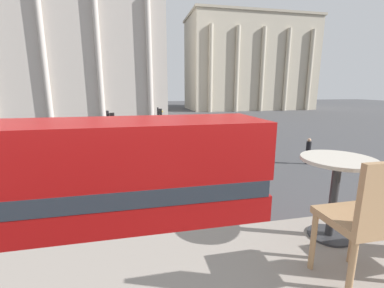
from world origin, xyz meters
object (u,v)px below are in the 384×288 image
(double_decker_bus, at_px, (72,192))
(plaza_building_left, at_px, (80,50))
(plaza_building_right, at_px, (249,64))
(pedestrian_red, at_px, (175,157))
(traffic_light_mid, at_px, (159,125))
(pedestrian_black, at_px, (308,149))
(car_silver, at_px, (130,132))
(traffic_light_near, at_px, (111,142))
(pedestrian_grey, at_px, (66,132))
(car_white, at_px, (79,153))
(cafe_chair_0, at_px, (367,217))
(cafe_dining_table, at_px, (336,180))

(double_decker_bus, relative_size, plaza_building_left, 0.34)
(plaza_building_right, relative_size, pedestrian_red, 17.06)
(traffic_light_mid, distance_m, pedestrian_black, 10.45)
(car_silver, bearing_deg, traffic_light_near, 15.77)
(car_silver, distance_m, pedestrian_grey, 6.06)
(car_silver, bearing_deg, pedestrian_red, 31.07)
(traffic_light_mid, bearing_deg, pedestrian_black, -20.06)
(pedestrian_grey, bearing_deg, plaza_building_left, -110.07)
(traffic_light_near, xyz_separation_m, pedestrian_red, (3.34, 2.84, -1.66))
(traffic_light_mid, xyz_separation_m, car_silver, (-2.28, 8.33, -1.76))
(double_decker_bus, distance_m, pedestrian_black, 15.32)
(traffic_light_mid, height_order, pedestrian_black, traffic_light_mid)
(traffic_light_mid, height_order, car_white, traffic_light_mid)
(car_silver, height_order, pedestrian_black, pedestrian_black)
(cafe_chair_0, height_order, pedestrian_red, cafe_chair_0)
(plaza_building_left, bearing_deg, plaza_building_right, 13.81)
(plaza_building_left, bearing_deg, cafe_chair_0, -77.82)
(pedestrian_red, relative_size, pedestrian_grey, 1.04)
(double_decker_bus, bearing_deg, cafe_chair_0, -58.29)
(double_decker_bus, relative_size, cafe_dining_table, 14.21)
(cafe_dining_table, xyz_separation_m, plaza_building_right, (25.59, 59.11, 6.36))
(pedestrian_grey, bearing_deg, double_decker_bus, 78.22)
(traffic_light_mid, xyz_separation_m, pedestrian_red, (0.59, -3.64, -1.44))
(double_decker_bus, distance_m, plaza_building_right, 61.81)
(cafe_dining_table, height_order, plaza_building_right, plaza_building_right)
(cafe_dining_table, distance_m, car_white, 18.05)
(traffic_light_near, height_order, car_white, traffic_light_near)
(cafe_dining_table, bearing_deg, car_silver, 95.47)
(plaza_building_right, xyz_separation_m, traffic_light_mid, (-25.70, -42.46, -8.24))
(cafe_dining_table, relative_size, traffic_light_near, 0.18)
(plaza_building_right, bearing_deg, cafe_chair_0, -113.42)
(car_white, xyz_separation_m, pedestrian_red, (6.16, -3.74, 0.32))
(double_decker_bus, xyz_separation_m, pedestrian_red, (3.91, 7.84, -1.36))
(cafe_chair_0, distance_m, pedestrian_black, 17.18)
(pedestrian_red, bearing_deg, double_decker_bus, -98.08)
(pedestrian_black, bearing_deg, pedestrian_grey, -85.76)
(traffic_light_mid, bearing_deg, plaza_building_right, 58.82)
(car_white, xyz_separation_m, pedestrian_grey, (-2.74, 7.76, 0.27))
(cafe_dining_table, bearing_deg, cafe_chair_0, -114.88)
(plaza_building_left, relative_size, pedestrian_black, 16.97)
(plaza_building_left, bearing_deg, pedestrian_black, -60.62)
(cafe_dining_table, height_order, pedestrian_black, cafe_dining_table)
(car_white, distance_m, pedestrian_grey, 8.24)
(plaza_building_right, height_order, pedestrian_grey, plaza_building_right)
(cafe_dining_table, xyz_separation_m, cafe_chair_0, (-0.27, -0.57, -0.02))
(plaza_building_left, xyz_separation_m, plaza_building_right, (36.79, 9.04, -1.11))
(plaza_building_right, distance_m, pedestrian_grey, 49.48)
(cafe_chair_0, relative_size, pedestrian_red, 0.52)
(pedestrian_red, bearing_deg, car_white, 167.20)
(plaza_building_right, relative_size, pedestrian_grey, 17.80)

